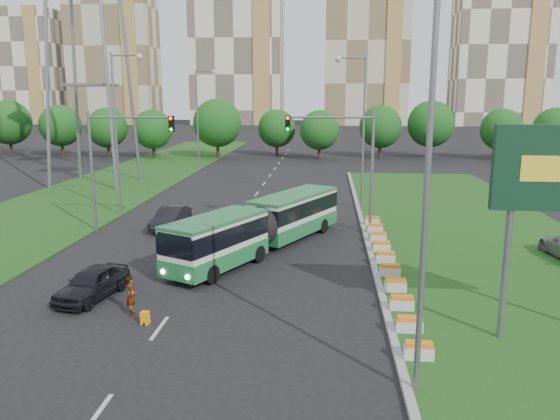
# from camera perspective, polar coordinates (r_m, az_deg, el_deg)

# --- Properties ---
(ground) EXTENTS (360.00, 360.00, 0.00)m
(ground) POSITION_cam_1_polar(r_m,az_deg,el_deg) (27.32, -2.64, -7.31)
(ground) COLOR black
(ground) RESTS_ON ground
(grass_median) EXTENTS (14.00, 60.00, 0.15)m
(grass_median) POSITION_cam_1_polar(r_m,az_deg,el_deg) (36.02, 20.15, -3.17)
(grass_median) COLOR #1D4E16
(grass_median) RESTS_ON ground
(median_kerb) EXTENTS (0.30, 60.00, 0.18)m
(median_kerb) POSITION_cam_1_polar(r_m,az_deg,el_deg) (34.83, 9.04, -3.05)
(median_kerb) COLOR gray
(median_kerb) RESTS_ON ground
(left_verge) EXTENTS (12.00, 110.00, 0.10)m
(left_verge) POSITION_cam_1_polar(r_m,az_deg,el_deg) (55.66, -17.84, 2.07)
(left_verge) COLOR #1D4E16
(left_verge) RESTS_ON ground
(lane_markings) EXTENTS (0.20, 100.00, 0.01)m
(lane_markings) POSITION_cam_1_polar(r_m,az_deg,el_deg) (46.90, -3.09, 0.83)
(lane_markings) COLOR #AEAFA8
(lane_markings) RESTS_ON ground
(flower_planters) EXTENTS (1.10, 20.30, 0.60)m
(flower_planters) POSITION_cam_1_polar(r_m,az_deg,el_deg) (28.95, 11.18, -5.48)
(flower_planters) COLOR silver
(flower_planters) RESTS_ON grass_median
(traffic_mast_median) EXTENTS (5.76, 0.32, 8.00)m
(traffic_mast_median) POSITION_cam_1_polar(r_m,az_deg,el_deg) (35.79, 7.05, 5.97)
(traffic_mast_median) COLOR slate
(traffic_mast_median) RESTS_ON ground
(traffic_mast_left) EXTENTS (5.76, 0.32, 8.00)m
(traffic_mast_left) POSITION_cam_1_polar(r_m,az_deg,el_deg) (37.41, -16.90, 5.81)
(traffic_mast_left) COLOR slate
(traffic_mast_left) RESTS_ON ground
(street_lamps) EXTENTS (36.00, 60.00, 12.00)m
(street_lamps) POSITION_cam_1_polar(r_m,az_deg,el_deg) (36.28, -5.39, 7.12)
(street_lamps) COLOR slate
(street_lamps) RESTS_ON ground
(tree_line) EXTENTS (120.00, 8.00, 9.00)m
(tree_line) POSITION_cam_1_polar(r_m,az_deg,el_deg) (80.97, 9.65, 8.54)
(tree_line) COLOR #155217
(tree_line) RESTS_ON ground
(apartment_tower_west) EXTENTS (26.00, 15.00, 48.00)m
(apartment_tower_west) POSITION_cam_1_polar(r_m,az_deg,el_deg) (189.05, -17.01, 15.94)
(apartment_tower_west) COLOR beige
(apartment_tower_west) RESTS_ON ground
(apartment_tower_cwest) EXTENTS (28.00, 15.00, 52.00)m
(apartment_tower_cwest) POSITION_cam_1_polar(r_m,az_deg,el_deg) (178.68, -4.48, 17.31)
(apartment_tower_cwest) COLOR silver
(apartment_tower_cwest) RESTS_ON ground
(apartment_tower_ceast) EXTENTS (25.00, 15.00, 50.00)m
(apartment_tower_ceast) POSITION_cam_1_polar(r_m,az_deg,el_deg) (176.68, 9.03, 16.94)
(apartment_tower_ceast) COLOR beige
(apartment_tower_ceast) RESTS_ON ground
(apartment_tower_east) EXTENTS (27.00, 15.00, 47.00)m
(apartment_tower_east) POSITION_cam_1_polar(r_m,az_deg,el_deg) (183.56, 22.05, 15.58)
(apartment_tower_east) COLOR silver
(apartment_tower_east) RESTS_ON ground
(midrise_west) EXTENTS (22.00, 14.00, 36.00)m
(midrise_west) POSITION_cam_1_polar(r_m,az_deg,el_deg) (201.50, -25.07, 13.36)
(midrise_west) COLOR silver
(midrise_west) RESTS_ON ground
(articulated_bus) EXTENTS (2.35, 15.07, 2.48)m
(articulated_bus) POSITION_cam_1_polar(r_m,az_deg,el_deg) (32.03, -2.35, -1.59)
(articulated_bus) COLOR beige
(articulated_bus) RESTS_ON ground
(car_left_near) EXTENTS (2.52, 4.46, 1.43)m
(car_left_near) POSITION_cam_1_polar(r_m,az_deg,el_deg) (26.15, -19.05, -7.21)
(car_left_near) COLOR black
(car_left_near) RESTS_ON ground
(car_left_far) EXTENTS (1.88, 4.63, 1.49)m
(car_left_far) POSITION_cam_1_polar(r_m,az_deg,el_deg) (38.14, -11.33, -0.82)
(car_left_far) COLOR black
(car_left_far) RESTS_ON ground
(pedestrian) EXTENTS (0.60, 0.72, 1.70)m
(pedestrian) POSITION_cam_1_polar(r_m,az_deg,el_deg) (23.70, -15.30, -8.62)
(pedestrian) COLOR gray
(pedestrian) RESTS_ON ground
(shopping_trolley) EXTENTS (0.31, 0.33, 0.54)m
(shopping_trolley) POSITION_cam_1_polar(r_m,az_deg,el_deg) (22.84, -13.91, -10.90)
(shopping_trolley) COLOR orange
(shopping_trolley) RESTS_ON ground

